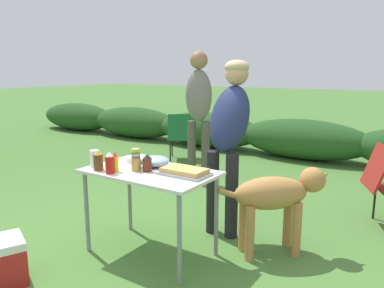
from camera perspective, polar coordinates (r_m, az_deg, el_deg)
name	(u,v)px	position (r m, az deg, el deg)	size (l,w,h in m)	color
ground_plane	(152,253)	(3.41, -6.18, -16.13)	(60.00, 60.00, 0.00)	#477533
shrub_hedge	(303,139)	(6.97, 16.54, 0.73)	(14.40, 0.90, 0.71)	#234C1E
folding_table	(150,179)	(3.16, -6.43, -5.39)	(1.10, 0.64, 0.74)	silver
food_tray	(184,172)	(2.99, -1.16, -4.24)	(0.40, 0.24, 0.06)	#9E9EA3
plate_stack	(138,159)	(3.45, -8.29, -2.32)	(0.21, 0.21, 0.05)	white
mixing_bowl	(155,161)	(3.27, -5.65, -2.61)	(0.25, 0.25, 0.09)	#99B2CC
paper_cup_stack	(95,159)	(3.33, -14.61, -2.18)	(0.08, 0.08, 0.15)	white
beer_bottle	(98,161)	(3.21, -14.09, -2.47)	(0.08, 0.08, 0.17)	brown
ketchup_bottle	(110,163)	(3.09, -12.42, -2.85)	(0.07, 0.07, 0.18)	red
mustard_bottle	(115,162)	(3.15, -11.64, -2.75)	(0.06, 0.06, 0.16)	yellow
spice_jar	(136,163)	(3.14, -8.53, -2.94)	(0.08, 0.08, 0.13)	#B2893D
relish_jar	(136,158)	(3.25, -8.56, -2.16)	(0.08, 0.08, 0.16)	olive
bbq_sauce_bottle	(148,163)	(3.10, -6.79, -2.95)	(0.08, 0.08, 0.15)	#562314
standing_person_in_dark_puffer	(229,127)	(3.54, 5.68, 2.60)	(0.39, 0.50, 1.66)	black
standing_person_in_gray_fleece	(199,104)	(5.15, 1.02, 6.12)	(0.43, 0.36, 1.82)	#4C473D
dog	(277,196)	(3.28, 12.89, -7.77)	(0.78, 0.75, 0.75)	#B27A42
camp_chair_near_hedge	(182,134)	(6.51, -1.54, 1.49)	(0.70, 0.74, 0.83)	#19602D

